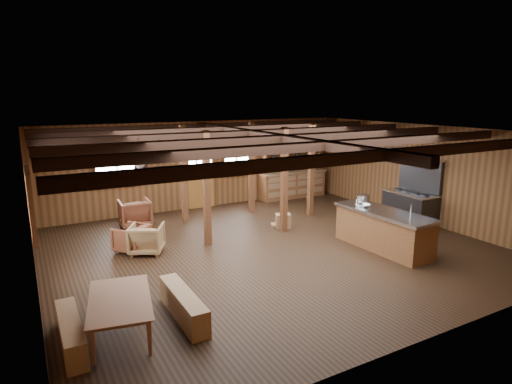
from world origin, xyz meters
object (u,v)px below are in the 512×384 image
(kitchen_island, at_px, (383,230))
(dining_table, at_px, (123,316))
(armchair_b, at_px, (135,213))
(armchair_a, at_px, (132,238))
(armchair_c, at_px, (147,239))
(commercial_range, at_px, (412,202))

(kitchen_island, relative_size, dining_table, 1.56)
(kitchen_island, bearing_deg, armchair_b, 132.69)
(armchair_a, relative_size, armchair_c, 0.93)
(kitchen_island, height_order, armchair_a, kitchen_island)
(dining_table, relative_size, armchair_b, 1.95)
(dining_table, height_order, armchair_c, armchair_c)
(commercial_range, bearing_deg, armchair_c, 170.38)
(kitchen_island, relative_size, armchair_c, 3.38)
(kitchen_island, bearing_deg, commercial_range, 24.91)
(commercial_range, height_order, armchair_c, commercial_range)
(armchair_a, xyz_separation_m, armchair_b, (0.55, 1.97, 0.06))
(armchair_a, bearing_deg, armchair_b, -146.03)
(commercial_range, xyz_separation_m, armchair_b, (-7.05, 3.48, -0.24))
(commercial_range, bearing_deg, kitchen_island, -152.39)
(armchair_a, height_order, armchair_c, armchair_c)
(kitchen_island, bearing_deg, armchair_a, 150.12)
(commercial_range, distance_m, armchair_a, 7.76)
(kitchen_island, xyz_separation_m, dining_table, (-6.25, -0.82, -0.19))
(armchair_b, relative_size, armchair_c, 1.12)
(dining_table, bearing_deg, kitchen_island, -71.47)
(kitchen_island, bearing_deg, dining_table, -175.23)
(dining_table, height_order, armchair_a, armchair_a)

